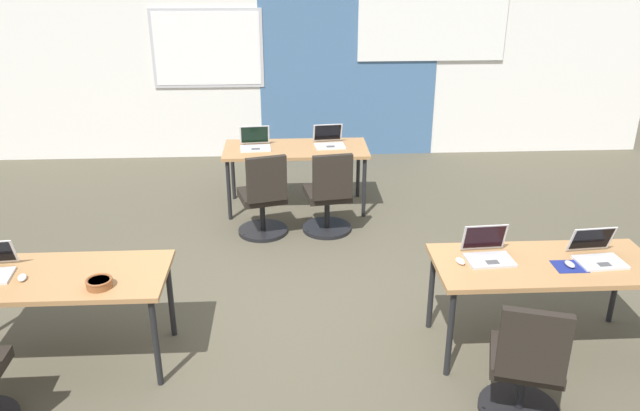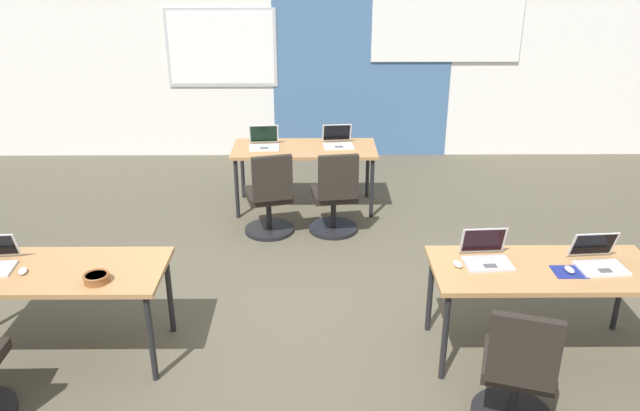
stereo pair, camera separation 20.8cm
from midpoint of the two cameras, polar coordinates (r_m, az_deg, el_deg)
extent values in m
plane|color=#4C4738|center=(5.37, -0.57, -9.37)|extent=(24.00, 24.00, 0.00)
cube|color=silver|center=(8.86, -0.57, 13.42)|extent=(10.00, 0.20, 2.80)
cube|color=#42668E|center=(8.79, 4.54, 13.27)|extent=(2.42, 0.01, 2.80)
cube|color=#B7B7BC|center=(8.80, -8.20, 13.90)|extent=(1.48, 0.02, 1.04)
cube|color=white|center=(8.80, -8.20, 13.90)|extent=(1.40, 0.02, 0.96)
cube|color=white|center=(8.85, 12.21, 16.78)|extent=(2.00, 0.02, 1.32)
cube|color=#A37547|center=(4.83, -21.97, -5.55)|extent=(1.60, 0.70, 0.04)
cylinder|color=black|center=(4.55, -13.71, -11.59)|extent=(0.04, 0.04, 0.68)
cylinder|color=black|center=(5.04, -12.26, -7.75)|extent=(0.04, 0.04, 0.68)
cube|color=#A37547|center=(4.82, 20.79, -5.44)|extent=(1.60, 0.70, 0.04)
cylinder|color=black|center=(4.54, 12.52, -11.53)|extent=(0.04, 0.04, 0.68)
cylinder|color=black|center=(5.03, 11.09, -7.69)|extent=(0.04, 0.04, 0.68)
cylinder|color=black|center=(5.52, 26.44, -6.96)|extent=(0.04, 0.04, 0.68)
cube|color=#A37547|center=(7.08, -0.57, 5.12)|extent=(1.60, 0.70, 0.04)
cylinder|color=black|center=(6.96, -6.67, 1.49)|extent=(0.04, 0.04, 0.68)
cylinder|color=black|center=(6.95, 5.55, 1.53)|extent=(0.04, 0.04, 0.68)
cylinder|color=black|center=(7.51, -6.22, 3.17)|extent=(0.04, 0.04, 0.68)
cylinder|color=black|center=(7.51, 5.11, 3.21)|extent=(0.04, 0.04, 0.68)
cube|color=silver|center=(7.09, 2.52, 5.36)|extent=(0.35, 0.26, 0.02)
cube|color=#4C4C4F|center=(7.04, 2.58, 5.31)|extent=(0.10, 0.07, 0.00)
cube|color=silver|center=(7.20, 2.36, 6.58)|extent=(0.34, 0.11, 0.21)
cube|color=black|center=(7.19, 2.36, 6.58)|extent=(0.30, 0.10, 0.18)
cylinder|color=black|center=(6.74, 2.09, -2.07)|extent=(0.52, 0.52, 0.04)
cylinder|color=black|center=(6.66, 2.11, -0.59)|extent=(0.06, 0.06, 0.34)
cube|color=black|center=(6.58, 2.14, 1.09)|extent=(0.50, 0.50, 0.08)
cube|color=black|center=(6.25, 2.62, 2.54)|extent=(0.40, 0.12, 0.46)
sphere|color=black|center=(6.95, 1.72, -1.25)|extent=(0.04, 0.04, 0.04)
sphere|color=black|center=(6.72, 4.07, -2.18)|extent=(0.04, 0.04, 0.04)
sphere|color=black|center=(6.64, 0.33, -2.45)|extent=(0.04, 0.04, 0.04)
ellipsoid|color=silver|center=(4.83, -24.13, -5.42)|extent=(0.08, 0.11, 0.03)
cube|color=#B7B7BC|center=(4.71, 16.14, -5.07)|extent=(0.34, 0.25, 0.02)
cube|color=#4C4C4F|center=(4.66, 16.36, -5.26)|extent=(0.09, 0.07, 0.00)
cube|color=#B7B7BC|center=(4.78, 15.73, -3.05)|extent=(0.33, 0.09, 0.21)
cube|color=black|center=(4.77, 15.75, -3.07)|extent=(0.30, 0.07, 0.19)
ellipsoid|color=silver|center=(4.63, 13.58, -5.17)|extent=(0.08, 0.11, 0.03)
cylinder|color=black|center=(4.40, 18.53, -15.65)|extent=(0.06, 0.06, 0.34)
cube|color=black|center=(4.28, 18.89, -13.43)|extent=(0.55, 0.55, 0.08)
cube|color=black|center=(3.92, 19.43, -12.35)|extent=(0.40, 0.18, 0.46)
sphere|color=black|center=(4.70, 18.22, -15.71)|extent=(0.04, 0.04, 0.04)
cube|color=silver|center=(4.93, 25.16, -5.16)|extent=(0.35, 0.26, 0.02)
cube|color=#4C4C4F|center=(4.89, 25.47, -5.33)|extent=(0.09, 0.07, 0.00)
cube|color=silver|center=(5.00, 24.54, -3.22)|extent=(0.34, 0.11, 0.21)
cube|color=black|center=(5.00, 24.57, -3.22)|extent=(0.30, 0.10, 0.18)
cube|color=navy|center=(4.80, 22.72, -5.56)|extent=(0.22, 0.19, 0.00)
ellipsoid|color=#B2B2B7|center=(4.80, 22.75, -5.36)|extent=(0.07, 0.11, 0.03)
cube|color=silver|center=(7.05, -4.21, 5.23)|extent=(0.35, 0.26, 0.02)
cube|color=#4C4C4F|center=(7.00, -4.21, 5.19)|extent=(0.09, 0.07, 0.00)
cube|color=silver|center=(7.16, -4.27, 6.46)|extent=(0.33, 0.09, 0.22)
cube|color=black|center=(7.15, -4.27, 6.46)|extent=(0.30, 0.08, 0.19)
cylinder|color=black|center=(6.72, -3.70, -2.19)|extent=(0.52, 0.52, 0.04)
cylinder|color=black|center=(6.64, -3.74, -0.70)|extent=(0.06, 0.06, 0.34)
cube|color=black|center=(6.56, -3.79, 0.98)|extent=(0.54, 0.54, 0.08)
cube|color=black|center=(6.23, -3.37, 2.45)|extent=(0.40, 0.16, 0.46)
sphere|color=black|center=(6.93, -4.11, -1.38)|extent=(0.04, 0.04, 0.04)
sphere|color=black|center=(6.70, -1.71, -2.21)|extent=(0.04, 0.04, 0.04)
sphere|color=black|center=(6.62, -5.45, -2.64)|extent=(0.04, 0.04, 0.04)
cylinder|color=brown|center=(4.53, -18.28, -6.29)|extent=(0.17, 0.17, 0.05)
torus|color=brown|center=(4.51, -18.32, -5.99)|extent=(0.18, 0.18, 0.02)
cylinder|color=gold|center=(4.52, -18.31, -6.05)|extent=(0.14, 0.14, 0.01)
camera|label=1|loc=(0.10, -88.81, 0.51)|focal=35.46mm
camera|label=2|loc=(0.10, 91.19, -0.51)|focal=35.46mm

